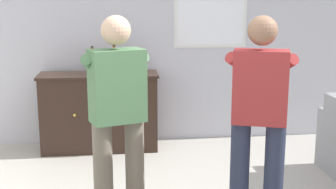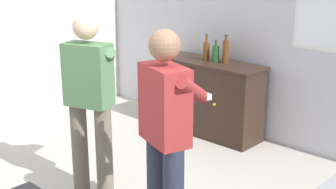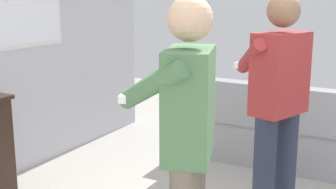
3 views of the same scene
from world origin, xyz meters
name	(u,v)px [view 3 (image 3 of 3)]	position (x,y,z in m)	size (l,w,h in m)	color
couch	(307,137)	(2.01, 0.25, 0.33)	(0.57, 2.58, 0.83)	gray
person_standing_left	(186,146)	(-0.36, 0.34, 0.94)	(0.53, 0.52, 1.68)	#6B6051
person_standing_right	(277,105)	(0.70, 0.19, 0.94)	(0.53, 0.52, 1.68)	#282D42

